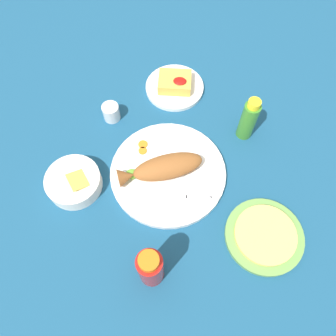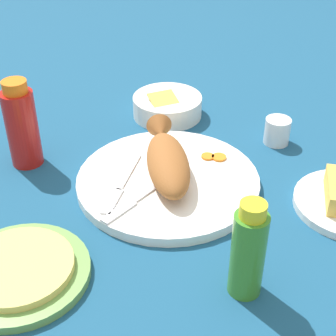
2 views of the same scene
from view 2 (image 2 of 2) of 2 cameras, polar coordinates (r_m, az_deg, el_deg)
The scene contains 14 objects.
ground_plane at distance 0.94m, azimuth 0.00°, elevation -1.91°, with size 4.00×4.00×0.00m, color navy.
main_plate at distance 0.93m, azimuth 0.00°, elevation -1.47°, with size 0.33×0.33×0.02m, color white.
fried_fish at distance 0.92m, azimuth -0.11°, elevation 0.92°, with size 0.25×0.14×0.06m.
fork_near at distance 0.87m, azimuth -3.42°, elevation -3.45°, with size 0.17×0.10×0.00m.
fork_far at distance 0.91m, azimuth -5.24°, elevation -2.02°, with size 0.19×0.02×0.00m.
carrot_slice_near at distance 0.98m, azimuth 5.67°, elevation 1.20°, with size 0.03×0.03×0.00m, color orange.
carrot_slice_mid at distance 0.98m, azimuth 4.42°, elevation 1.29°, with size 0.02×0.02×0.00m, color orange.
lime_wedge_main at distance 1.01m, azimuth -0.01°, elevation 2.82°, with size 0.04×0.03×0.02m, color #6BB233.
hot_sauce_bottle_red at distance 1.00m, azimuth -15.90°, elevation 4.54°, with size 0.06×0.06×0.17m.
hot_sauce_bottle_green at distance 0.71m, azimuth 8.87°, elevation -9.13°, with size 0.05×0.05×0.15m.
salt_cup at distance 1.07m, azimuth 11.99°, elevation 3.87°, with size 0.05×0.05×0.05m.
guacamole_bowl at distance 1.15m, azimuth -0.07°, elevation 7.00°, with size 0.15×0.15×0.06m.
tortilla_plate at distance 0.79m, azimuth -16.10°, elevation -11.14°, with size 0.21×0.21×0.01m, color #6B9E4C.
tortilla_stack at distance 0.78m, azimuth -16.25°, elevation -10.48°, with size 0.16×0.16×0.01m, color #E0C666.
Camera 2 is at (0.74, 0.15, 0.56)m, focal length 55.00 mm.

